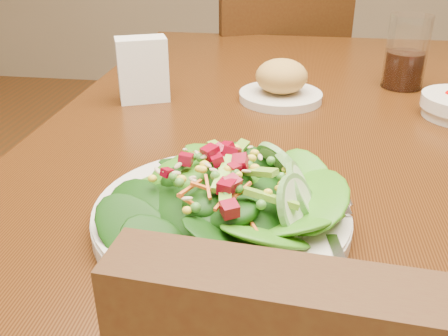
{
  "coord_description": "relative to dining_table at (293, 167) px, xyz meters",
  "views": [
    {
      "loc": [
        -0.01,
        -0.87,
        1.09
      ],
      "look_at": [
        -0.08,
        -0.35,
        0.82
      ],
      "focal_mm": 40.0,
      "sensor_mm": 36.0,
      "label": 1
    }
  ],
  "objects": [
    {
      "name": "chair_far",
      "position": [
        -0.1,
        0.89,
        -0.11
      ],
      "size": [
        0.62,
        0.62,
        1.02
      ],
      "rotation": [
        0.0,
        0.0,
        3.57
      ],
      "color": "#37210B",
      "rests_on": "ground_plane"
    },
    {
      "name": "drinking_glass",
      "position": [
        0.22,
        0.22,
        0.17
      ],
      "size": [
        0.09,
        0.09,
        0.15
      ],
      "color": "silver",
      "rests_on": "dining_table"
    },
    {
      "name": "napkin_holder",
      "position": [
        -0.31,
        0.05,
        0.17
      ],
      "size": [
        0.11,
        0.09,
        0.13
      ],
      "rotation": [
        0.0,
        0.0,
        0.4
      ],
      "color": "white",
      "rests_on": "dining_table"
    },
    {
      "name": "dining_table",
      "position": [
        0.0,
        0.0,
        0.0
      ],
      "size": [
        0.9,
        1.4,
        0.75
      ],
      "color": "#49270E",
      "rests_on": "ground_plane"
    },
    {
      "name": "salad_plate",
      "position": [
        -0.07,
        -0.37,
        0.13
      ],
      "size": [
        0.31,
        0.31,
        0.09
      ],
      "rotation": [
        0.0,
        0.0,
        0.42
      ],
      "color": "silver",
      "rests_on": "dining_table"
    },
    {
      "name": "bread_plate",
      "position": [
        -0.03,
        0.09,
        0.14
      ],
      "size": [
        0.17,
        0.17,
        0.08
      ],
      "color": "silver",
      "rests_on": "dining_table"
    }
  ]
}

